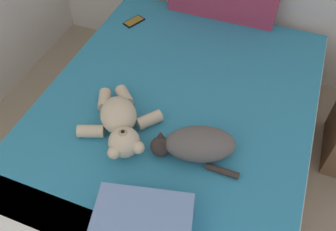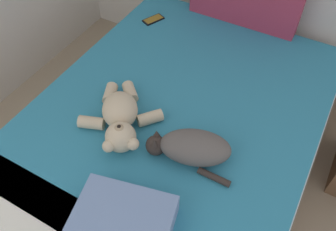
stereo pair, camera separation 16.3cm
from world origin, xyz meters
The scene contains 5 objects.
bed centered at (1.39, 2.96, 0.25)m, with size 1.53×2.03×0.50m.
cat centered at (1.59, 2.72, 0.57)m, with size 0.44×0.29×0.15m.
teddy_bear centered at (1.20, 2.71, 0.57)m, with size 0.41×0.49×0.16m.
cell_phone centered at (0.85, 3.62, 0.50)m, with size 0.13×0.16×0.01m.
throw_pillow centered at (1.51, 2.27, 0.55)m, with size 0.40×0.28×0.11m, color #728CB7.
Camera 1 is at (1.82, 1.75, 1.93)m, focal length 37.63 mm.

